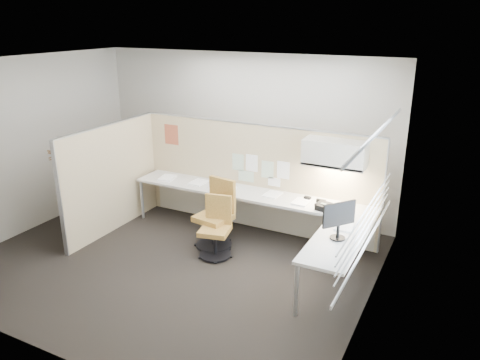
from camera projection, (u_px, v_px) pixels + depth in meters
The scene contains 27 objects.
floor at pixel (174, 260), 6.82m from camera, with size 5.50×4.50×0.01m, color black.
ceiling at pixel (163, 63), 5.89m from camera, with size 5.50×4.50×0.01m, color white.
wall_back at pixel (243, 134), 8.25m from camera, with size 5.50×0.02×2.80m, color beige.
wall_front at pixel (32, 233), 4.46m from camera, with size 5.50×0.02×2.80m, color beige.
wall_left at pixel (28, 145), 7.53m from camera, with size 0.02×4.50×2.80m, color beige.
wall_right at pixel (374, 203), 5.18m from camera, with size 0.02×4.50×2.80m, color beige.
window_pane at pixel (373, 190), 5.14m from camera, with size 0.01×2.80×1.30m, color #ACBDC8.
partition_back at pixel (255, 177), 7.64m from camera, with size 4.10×0.06×1.75m, color #C7B58A.
partition_left at pixel (112, 178), 7.59m from camera, with size 0.06×2.20×1.75m, color #C7B58A.
desk at pixel (264, 207), 7.17m from camera, with size 4.00×2.07×0.73m.
overhead_bin at pixel (335, 153), 6.67m from camera, with size 0.90×0.36×0.38m, color beige.
task_light_strip at pixel (334, 167), 6.74m from camera, with size 0.60×0.06×0.02m, color #FFEABF.
pinned_papers at pixel (259, 169), 7.52m from camera, with size 1.01×0.00×0.47m.
poster at pixel (171, 135), 8.11m from camera, with size 0.28×0.00×0.35m, color #FF5120.
chair_left at pixel (216, 229), 6.85m from camera, with size 0.49×0.51×0.89m.
chair_right at pixel (217, 216), 7.12m from camera, with size 0.55×0.57×1.03m.
monitor at pixel (339, 218), 5.74m from camera, with size 0.31×0.38×0.49m.
phone at pixel (323, 207), 6.70m from camera, with size 0.24×0.23×0.12m.
stapler at pixel (321, 201), 6.97m from camera, with size 0.14×0.04×0.05m, color black.
tape_dispenser at pixel (307, 198), 7.06m from camera, with size 0.10×0.06×0.06m, color black.
coat_hook at pixel (60, 160), 6.66m from camera, with size 0.18×0.42×1.26m.
paper_stack_0 at pixel (167, 178), 7.99m from camera, with size 0.23×0.30×0.04m, color white.
paper_stack_1 at pixel (198, 182), 7.79m from camera, with size 0.23×0.30×0.02m, color white.
paper_stack_2 at pixel (226, 189), 7.47m from camera, with size 0.23×0.30×0.03m, color white.
paper_stack_3 at pixel (273, 194), 7.28m from camera, with size 0.23×0.30×0.02m, color white.
paper_stack_4 at pixel (301, 202), 6.97m from camera, with size 0.23×0.30×0.02m, color white.
paper_stack_5 at pixel (344, 227), 6.16m from camera, with size 0.23×0.30×0.02m, color white.
Camera 1 is at (3.60, -4.95, 3.35)m, focal length 35.00 mm.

